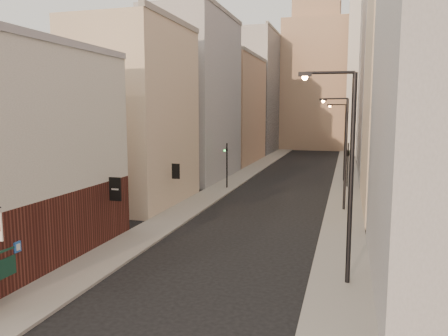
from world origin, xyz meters
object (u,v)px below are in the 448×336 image
Objects in this scene: streetlamp_near at (346,166)px; streetlamp_mid at (343,147)px; streetlamp_far at (343,138)px; traffic_light_left at (227,156)px; traffic_light_right at (348,153)px; white_tower at (370,56)px; clock_tower at (316,70)px.

streetlamp_near is 16.60m from streetlamp_mid.
streetlamp_far is 1.85× the size of traffic_light_left.
streetlamp_far is at bearing -77.24° from traffic_light_right.
streetlamp_mid reaches higher than traffic_light_right.
streetlamp_near is at bearing -71.22° from streetlamp_mid.
traffic_light_left and traffic_light_right have the same top height.
white_tower reaches higher than traffic_light_left.
streetlamp_near is at bearing -113.26° from streetlamp_far.
streetlamp_mid is (-0.34, 16.59, -0.43)m from streetlamp_near.
white_tower is 4.35× the size of streetlamp_mid.
streetlamp_far is at bearing -96.57° from white_tower.
clock_tower is 65.69m from streetlamp_mid.
traffic_light_right is at bearing -105.67° from streetlamp_far.
traffic_light_right is at bearing -152.50° from traffic_light_left.
traffic_light_right is (0.10, 28.31, -2.01)m from streetlamp_near.
streetlamp_near is 28.39m from traffic_light_right.
clock_tower is 4.36× the size of streetlamp_near.
streetlamp_mid is at bearing -83.56° from clock_tower.
streetlamp_far is (-0.52, 32.48, -0.59)m from streetlamp_near.
traffic_light_left is at bearing 110.92° from streetlamp_near.
clock_tower reaches higher than streetlamp_mid.
traffic_light_left is (-12.02, -8.43, -1.70)m from streetlamp_far.
clock_tower reaches higher than traffic_light_left.
traffic_light_right is at bearing -94.94° from white_tower.
clock_tower reaches higher than streetlamp_near.
streetlamp_near is 1.08× the size of streetlamp_mid.
clock_tower is at bearing -86.12° from traffic_light_left.
traffic_light_left is (-4.96, -56.68, -14.05)m from clock_tower.
streetlamp_mid is (7.24, -64.15, -12.18)m from clock_tower.
streetlamp_far is 1.85× the size of traffic_light_right.
traffic_light_left is 1.00× the size of traffic_light_right.
streetlamp_mid reaches higher than traffic_light_left.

